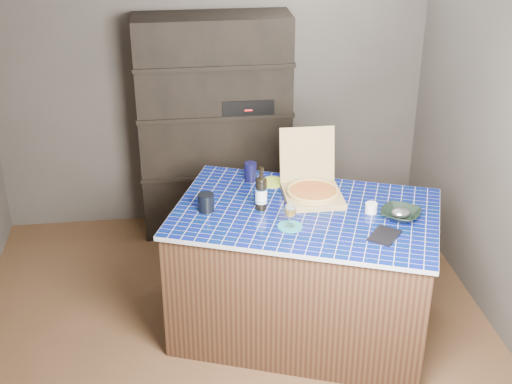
{
  "coord_description": "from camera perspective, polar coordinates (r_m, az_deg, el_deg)",
  "views": [
    {
      "loc": [
        -0.34,
        -3.81,
        2.99
      ],
      "look_at": [
        0.14,
        0.0,
        1.07
      ],
      "focal_mm": 50.0,
      "sensor_mm": 36.0,
      "label": 1
    }
  ],
  "objects": [
    {
      "name": "tumbler",
      "position": [
        4.44,
        -4.02,
        -0.84
      ],
      "size": [
        0.1,
        0.1,
        0.11
      ],
      "primitive_type": "cylinder",
      "color": "black",
      "rests_on": "kitchen_island"
    },
    {
      "name": "navy_cup",
      "position": [
        4.82,
        -0.44,
        1.63
      ],
      "size": [
        0.08,
        0.08,
        0.13
      ],
      "primitive_type": "cylinder",
      "color": "black",
      "rests_on": "kitchen_island"
    },
    {
      "name": "bowl",
      "position": [
        4.44,
        11.49,
        -1.75
      ],
      "size": [
        0.33,
        0.33,
        0.06
      ],
      "primitive_type": "imported",
      "rotation": [
        0.0,
        0.0,
        -0.63
      ],
      "color": "black",
      "rests_on": "kitchen_island"
    },
    {
      "name": "dvd_case",
      "position": [
        4.24,
        10.25,
        -3.45
      ],
      "size": [
        0.23,
        0.24,
        0.02
      ],
      "primitive_type": "cube",
      "rotation": [
        0.0,
        0.0,
        -0.67
      ],
      "color": "black",
      "rests_on": "kitchen_island"
    },
    {
      "name": "kitchen_island",
      "position": [
        4.68,
        3.85,
        -6.37
      ],
      "size": [
        1.89,
        1.54,
        0.89
      ],
      "rotation": [
        0.0,
        0.0,
        -0.36
      ],
      "color": "#4A311D",
      "rests_on": "floor"
    },
    {
      "name": "green_trivet",
      "position": [
        4.81,
        1.33,
        0.79
      ],
      "size": [
        0.18,
        0.18,
        0.01
      ],
      "primitive_type": "cylinder",
      "color": "#9FC62A",
      "rests_on": "kitchen_island"
    },
    {
      "name": "room",
      "position": [
        4.2,
        -1.9,
        2.08
      ],
      "size": [
        3.5,
        3.5,
        3.5
      ],
      "color": "brown",
      "rests_on": "ground"
    },
    {
      "name": "foil_contents",
      "position": [
        4.44,
        11.5,
        -1.62
      ],
      "size": [
        0.12,
        0.1,
        0.06
      ],
      "primitive_type": "ellipsoid",
      "color": "#AFAEBA",
      "rests_on": "bowl"
    },
    {
      "name": "wine_glass",
      "position": [
        4.22,
        2.77,
        -1.48
      ],
      "size": [
        0.07,
        0.07,
        0.16
      ],
      "color": "white",
      "rests_on": "teal_trivet"
    },
    {
      "name": "pizza_box",
      "position": [
        4.61,
        4.5,
        0.21
      ],
      "size": [
        0.37,
        0.45,
        0.4
      ],
      "rotation": [
        0.0,
        0.0,
        -0.0
      ],
      "color": "#9B8350",
      "rests_on": "kitchen_island"
    },
    {
      "name": "white_jar",
      "position": [
        4.48,
        9.2,
        -1.26
      ],
      "size": [
        0.07,
        0.07,
        0.06
      ],
      "primitive_type": "cylinder",
      "color": "white",
      "rests_on": "kitchen_island"
    },
    {
      "name": "teal_trivet",
      "position": [
        4.28,
        2.74,
        -2.78
      ],
      "size": [
        0.15,
        0.15,
        0.01
      ],
      "primitive_type": "cylinder",
      "color": "#187C81",
      "rests_on": "kitchen_island"
    },
    {
      "name": "mead_bottle",
      "position": [
        4.43,
        0.42,
        -0.06
      ],
      "size": [
        0.08,
        0.08,
        0.29
      ],
      "color": "black",
      "rests_on": "kitchen_island"
    },
    {
      "name": "shelving_unit",
      "position": [
        5.74,
        -3.28,
        5.21
      ],
      "size": [
        1.2,
        0.41,
        1.8
      ],
      "color": "black",
      "rests_on": "floor"
    }
  ]
}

